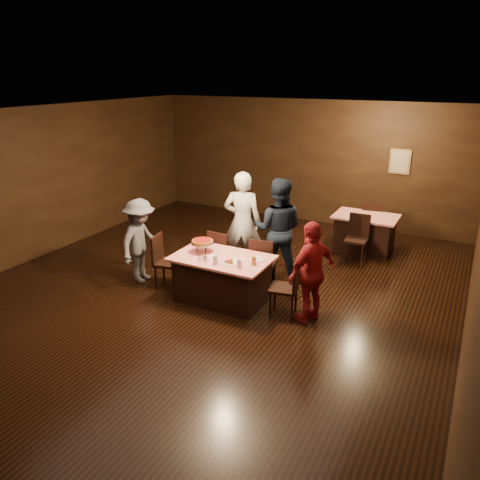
% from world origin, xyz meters
% --- Properties ---
extents(room, '(10.00, 10.04, 3.02)m').
position_xyz_m(room, '(0.00, 0.01, 2.14)').
color(room, black).
rests_on(room, ground).
extents(main_table, '(1.60, 1.00, 0.77)m').
position_xyz_m(main_table, '(0.33, 0.13, 0.39)').
color(main_table, red).
rests_on(main_table, ground).
extents(back_table, '(1.30, 0.90, 0.77)m').
position_xyz_m(back_table, '(1.86, 3.54, 0.39)').
color(back_table, red).
rests_on(back_table, ground).
extents(chair_far_left, '(0.45, 0.45, 0.95)m').
position_xyz_m(chair_far_left, '(-0.07, 0.88, 0.47)').
color(chair_far_left, black).
rests_on(chair_far_left, ground).
extents(chair_far_right, '(0.49, 0.49, 0.95)m').
position_xyz_m(chair_far_right, '(0.73, 0.88, 0.47)').
color(chair_far_right, black).
rests_on(chair_far_right, ground).
extents(chair_end_left, '(0.50, 0.50, 0.95)m').
position_xyz_m(chair_end_left, '(-0.77, 0.13, 0.47)').
color(chair_end_left, black).
rests_on(chair_end_left, ground).
extents(chair_end_right, '(0.49, 0.49, 0.95)m').
position_xyz_m(chair_end_right, '(1.43, 0.13, 0.47)').
color(chair_end_right, black).
rests_on(chair_end_right, ground).
extents(chair_back_near, '(0.44, 0.44, 0.95)m').
position_xyz_m(chair_back_near, '(1.86, 2.84, 0.47)').
color(chair_back_near, black).
rests_on(chair_back_near, ground).
extents(chair_back_far, '(0.49, 0.49, 0.95)m').
position_xyz_m(chair_back_far, '(1.86, 4.14, 0.47)').
color(chair_back_far, black).
rests_on(chair_back_far, ground).
extents(diner_white_jacket, '(0.80, 0.64, 1.93)m').
position_xyz_m(diner_white_jacket, '(0.04, 1.40, 0.96)').
color(diner_white_jacket, silver).
rests_on(diner_white_jacket, ground).
extents(diner_navy_hoodie, '(1.06, 0.91, 1.88)m').
position_xyz_m(diner_navy_hoodie, '(0.77, 1.39, 0.94)').
color(diner_navy_hoodie, black).
rests_on(diner_navy_hoodie, ground).
extents(diner_grey_knit, '(0.64, 1.03, 1.54)m').
position_xyz_m(diner_grey_knit, '(-1.35, 0.12, 0.77)').
color(diner_grey_knit, slate).
rests_on(diner_grey_knit, ground).
extents(diner_red_shirt, '(0.72, 1.01, 1.60)m').
position_xyz_m(diner_red_shirt, '(1.85, 0.17, 0.80)').
color(diner_red_shirt, '#A61F27').
rests_on(diner_red_shirt, ground).
extents(pizza_stand, '(0.38, 0.38, 0.22)m').
position_xyz_m(pizza_stand, '(-0.07, 0.18, 0.95)').
color(pizza_stand, black).
rests_on(pizza_stand, main_table).
extents(plate_with_slice, '(0.25, 0.25, 0.06)m').
position_xyz_m(plate_with_slice, '(0.58, -0.05, 0.80)').
color(plate_with_slice, white).
rests_on(plate_with_slice, main_table).
extents(plate_empty, '(0.25, 0.25, 0.01)m').
position_xyz_m(plate_empty, '(0.88, 0.28, 0.78)').
color(plate_empty, white).
rests_on(plate_empty, main_table).
extents(glass_front_left, '(0.08, 0.08, 0.14)m').
position_xyz_m(glass_front_left, '(0.38, -0.17, 0.84)').
color(glass_front_left, silver).
rests_on(glass_front_left, main_table).
extents(glass_front_right, '(0.08, 0.08, 0.14)m').
position_xyz_m(glass_front_right, '(0.78, -0.12, 0.84)').
color(glass_front_right, silver).
rests_on(glass_front_right, main_table).
extents(glass_amber, '(0.08, 0.08, 0.14)m').
position_xyz_m(glass_amber, '(0.93, 0.08, 0.84)').
color(glass_amber, '#BF7F26').
rests_on(glass_amber, main_table).
extents(condiments, '(0.17, 0.10, 0.09)m').
position_xyz_m(condiments, '(0.15, -0.16, 0.82)').
color(condiments, silver).
rests_on(condiments, main_table).
extents(napkin_center, '(0.19, 0.19, 0.01)m').
position_xyz_m(napkin_center, '(0.63, 0.13, 0.77)').
color(napkin_center, white).
rests_on(napkin_center, main_table).
extents(napkin_left, '(0.21, 0.21, 0.01)m').
position_xyz_m(napkin_left, '(0.18, 0.08, 0.77)').
color(napkin_left, white).
rests_on(napkin_left, main_table).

